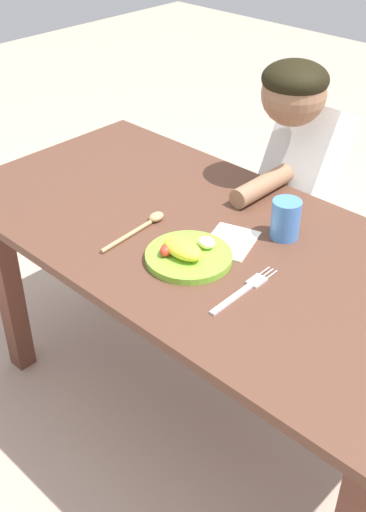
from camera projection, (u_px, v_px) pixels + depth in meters
ground_plane at (204, 418)px, 1.95m from camera, size 8.00×8.00×0.00m
dining_table at (208, 271)px, 1.63m from camera, size 1.44×0.71×0.67m
plate at (187, 254)px, 1.47m from camera, size 0.21×0.21×0.06m
fork at (244, 290)px, 1.38m from camera, size 0.03×0.22×0.01m
spoon at (145, 225)px, 1.60m from camera, size 0.04×0.22×0.02m
drinking_cup at (286, 219)px, 1.54m from camera, size 0.07×0.07×0.10m
person at (299, 205)px, 1.93m from camera, size 0.19×0.46×1.02m
napkin at (230, 242)px, 1.54m from camera, size 0.15×0.17×0.00m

